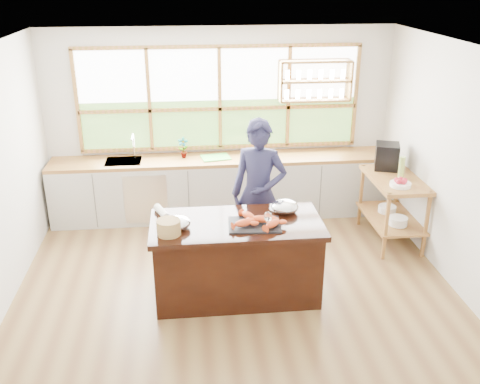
{
  "coord_description": "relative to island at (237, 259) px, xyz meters",
  "views": [
    {
      "loc": [
        -0.5,
        -5.34,
        3.41
      ],
      "look_at": [
        0.07,
        0.15,
        1.1
      ],
      "focal_mm": 40.0,
      "sensor_mm": 36.0,
      "label": 1
    }
  ],
  "objects": [
    {
      "name": "fruit_bowl",
      "position": [
        2.14,
        0.81,
        0.49
      ],
      "size": [
        0.26,
        0.26,
        0.11
      ],
      "color": "white",
      "rests_on": "right_shelf_unit"
    },
    {
      "name": "cook",
      "position": [
        0.34,
        0.72,
        0.46
      ],
      "size": [
        0.77,
        0.63,
        1.83
      ],
      "primitive_type": "imported",
      "rotation": [
        0.0,
        0.0,
        -0.33
      ],
      "color": "#1E1D3B",
      "rests_on": "ground_plane"
    },
    {
      "name": "cutting_board",
      "position": [
        -0.09,
        2.14,
        0.45
      ],
      "size": [
        0.45,
        0.37,
        0.01
      ],
      "primitive_type": "cube",
      "rotation": [
        0.0,
        0.0,
        0.18
      ],
      "color": "green",
      "rests_on": "back_counter"
    },
    {
      "name": "right_shelf_unit",
      "position": [
        2.19,
        1.09,
        0.15
      ],
      "size": [
        0.62,
        1.1,
        0.9
      ],
      "color": "olive",
      "rests_on": "ground_plane"
    },
    {
      "name": "mixing_bowl_right",
      "position": [
        0.56,
        0.21,
        0.51
      ],
      "size": [
        0.3,
        0.3,
        0.15
      ],
      "primitive_type": "ellipsoid",
      "color": "silver",
      "rests_on": "island"
    },
    {
      "name": "parchment_roll",
      "position": [
        -0.8,
        0.27,
        0.49
      ],
      "size": [
        0.18,
        0.31,
        0.08
      ],
      "primitive_type": "cylinder",
      "rotation": [
        1.57,
        0.0,
        0.37
      ],
      "color": "white",
      "rests_on": "island"
    },
    {
      "name": "potted_plant",
      "position": [
        -0.55,
        2.2,
        0.6
      ],
      "size": [
        0.16,
        0.12,
        0.3
      ],
      "primitive_type": "imported",
      "rotation": [
        0.0,
        0.0,
        -0.05
      ],
      "color": "slate",
      "rests_on": "back_counter"
    },
    {
      "name": "island",
      "position": [
        0.0,
        0.0,
        0.0
      ],
      "size": [
        1.85,
        0.9,
        0.9
      ],
      "color": "black",
      "rests_on": "ground_plane"
    },
    {
      "name": "wine_glass",
      "position": [
        0.3,
        -0.25,
        0.61
      ],
      "size": [
        0.08,
        0.08,
        0.22
      ],
      "color": "white",
      "rests_on": "island"
    },
    {
      "name": "lobster_pile",
      "position": [
        0.2,
        -0.1,
        0.5
      ],
      "size": [
        0.52,
        0.44,
        0.08
      ],
      "color": "#EA4A1E",
      "rests_on": "slate_board"
    },
    {
      "name": "room_shell",
      "position": [
        0.02,
        0.71,
        1.3
      ],
      "size": [
        5.02,
        4.52,
        2.71
      ],
      "color": "beige",
      "rests_on": "ground_plane"
    },
    {
      "name": "wine_bottle",
      "position": [
        2.24,
        1.06,
        0.6
      ],
      "size": [
        0.09,
        0.09,
        0.3
      ],
      "primitive_type": "cylinder",
      "rotation": [
        0.0,
        0.0,
        -0.15
      ],
      "color": "#87A84B",
      "rests_on": "right_shelf_unit"
    },
    {
      "name": "slate_board",
      "position": [
        0.18,
        -0.1,
        0.45
      ],
      "size": [
        0.58,
        0.44,
        0.02
      ],
      "primitive_type": "cube",
      "rotation": [
        0.0,
        0.0,
        -0.07
      ],
      "color": "black",
      "rests_on": "island"
    },
    {
      "name": "wicker_basket",
      "position": [
        -0.72,
        -0.21,
        0.52
      ],
      "size": [
        0.25,
        0.25,
        0.16
      ],
      "primitive_type": "cylinder",
      "color": "#A18446",
      "rests_on": "island"
    },
    {
      "name": "back_counter",
      "position": [
        -0.02,
        2.14,
        0.0
      ],
      "size": [
        4.9,
        0.63,
        0.9
      ],
      "color": "#B5B3AC",
      "rests_on": "ground_plane"
    },
    {
      "name": "mixing_bowl_left",
      "position": [
        -0.63,
        -0.07,
        0.5
      ],
      "size": [
        0.28,
        0.28,
        0.13
      ],
      "primitive_type": "ellipsoid",
      "color": "silver",
      "rests_on": "island"
    },
    {
      "name": "espresso_machine",
      "position": [
        2.19,
        1.46,
        0.62
      ],
      "size": [
        0.39,
        0.4,
        0.35
      ],
      "primitive_type": "cube",
      "rotation": [
        0.0,
        0.0,
        -0.32
      ],
      "color": "black",
      "rests_on": "right_shelf_unit"
    },
    {
      "name": "ground_plane",
      "position": [
        0.0,
        0.2,
        -0.45
      ],
      "size": [
        5.0,
        5.0,
        0.0
      ],
      "primitive_type": "plane",
      "color": "olive"
    }
  ]
}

